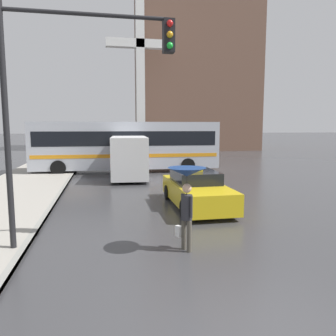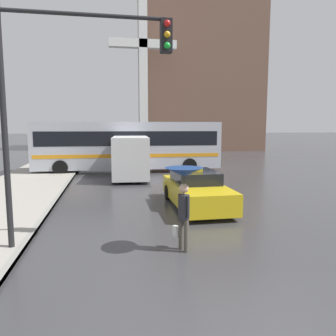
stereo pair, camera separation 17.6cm
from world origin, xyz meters
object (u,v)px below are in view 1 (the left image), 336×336
object	(u,v)px
ambulance_van	(129,155)
traffic_light	(74,80)
taxi	(196,190)
pedestrian_with_umbrella	(187,186)
monument_cross	(140,68)
city_bus	(126,144)

from	to	relation	value
ambulance_van	traffic_light	bearing A→B (deg)	83.07
taxi	pedestrian_with_umbrella	bearing A→B (deg)	71.00
monument_cross	city_bus	bearing A→B (deg)	-100.35
ambulance_van	monument_cross	bearing A→B (deg)	-95.28
taxi	pedestrian_with_umbrella	size ratio (longest dim) A/B	2.26
taxi	city_bus	bearing A→B (deg)	-79.43
taxi	traffic_light	xyz separation A→B (m)	(-4.12, -3.69, 3.55)
ambulance_van	taxi	bearing A→B (deg)	107.83
taxi	ambulance_van	world-z (taller)	ambulance_van
pedestrian_with_umbrella	traffic_light	size ratio (longest dim) A/B	0.35
taxi	ambulance_van	bearing A→B (deg)	-75.70
ambulance_van	traffic_light	xyz separation A→B (m)	(-2.13, -11.52, 2.81)
pedestrian_with_umbrella	city_bus	bearing A→B (deg)	-21.77
city_bus	monument_cross	xyz separation A→B (m)	(2.55, 13.95, 7.51)
taxi	monument_cross	world-z (taller)	monument_cross
city_bus	pedestrian_with_umbrella	xyz separation A→B (m)	(0.46, -14.90, -0.23)
pedestrian_with_umbrella	traffic_light	xyz separation A→B (m)	(-2.62, 0.68, 2.55)
ambulance_van	monument_cross	distance (m)	18.65
city_bus	pedestrian_with_umbrella	distance (m)	14.91
pedestrian_with_umbrella	monument_cross	bearing A→B (deg)	-27.67
pedestrian_with_umbrella	monument_cross	xyz separation A→B (m)	(2.09, 28.85, 7.74)
pedestrian_with_umbrella	traffic_light	distance (m)	3.71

